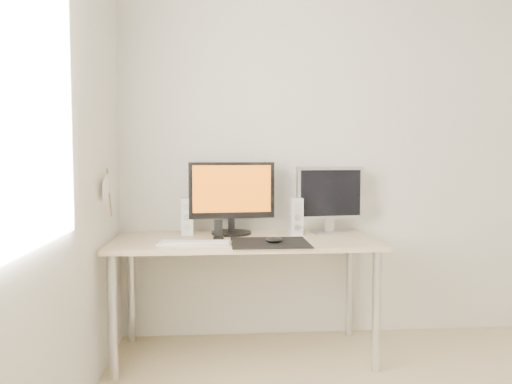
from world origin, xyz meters
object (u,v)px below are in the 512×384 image
second_monitor (330,196)px  speaker_left (188,216)px  desk (244,251)px  mouse (274,240)px  phone_dock (218,233)px  main_monitor (232,195)px  keyboard (195,243)px  speaker_right (297,217)px

second_monitor → speaker_left: bearing=-179.6°
speaker_left → desk: bearing=-26.5°
mouse → phone_dock: 0.38m
mouse → phone_dock: phone_dock is taller
desk → speaker_left: bearing=153.5°
mouse → main_monitor: bearing=122.3°
phone_dock → desk: bearing=-2.2°
second_monitor → phone_dock: size_ratio=3.87×
keyboard → speaker_right: bearing=24.2°
speaker_right → phone_dock: (-0.50, -0.11, -0.08)m
speaker_left → main_monitor: bearing=-0.5°
main_monitor → speaker_left: 0.31m
speaker_left → speaker_right: size_ratio=1.00×
mouse → speaker_left: speaker_left is taller
speaker_left → phone_dock: (0.20, -0.17, -0.08)m
desk → phone_dock: 0.20m
speaker_right → phone_dock: size_ratio=2.04×
speaker_right → keyboard: size_ratio=0.55×
mouse → main_monitor: main_monitor is taller
speaker_right → mouse: bearing=-120.2°
mouse → desk: size_ratio=0.06×
desk → second_monitor: (0.57, 0.18, 0.32)m
main_monitor → phone_dock: (-0.09, -0.17, -0.22)m
desk → speaker_right: bearing=18.7°
main_monitor → speaker_left: main_monitor is taller
second_monitor → mouse: bearing=-137.3°
speaker_left → speaker_right: 0.70m
speaker_left → speaker_right: same height
speaker_left → phone_dock: size_ratio=2.04×
main_monitor → keyboard: 0.48m
mouse → speaker_left: bearing=144.3°
main_monitor → second_monitor: size_ratio=1.22×
mouse → keyboard: size_ratio=0.23×
mouse → desk: 0.27m
keyboard → phone_dock: phone_dock is taller
mouse → phone_dock: size_ratio=0.85×
phone_dock → keyboard: bearing=-127.6°
main_monitor → keyboard: bearing=-122.7°
desk → speaker_left: (-0.36, 0.18, 0.20)m
speaker_left → mouse: bearing=-35.7°
desk → speaker_left: speaker_left is taller
main_monitor → second_monitor: 0.64m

